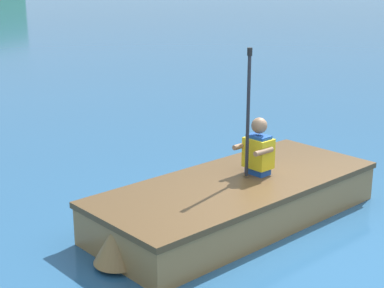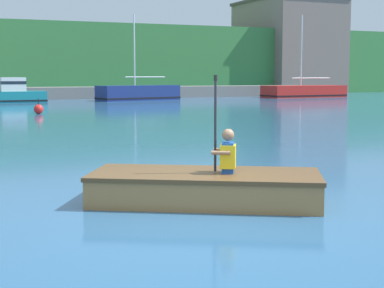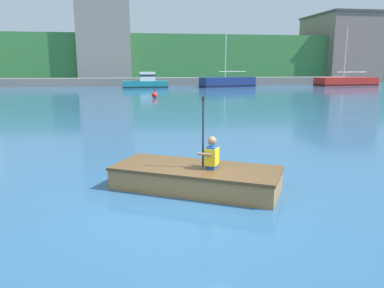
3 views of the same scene
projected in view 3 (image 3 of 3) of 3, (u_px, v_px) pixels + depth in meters
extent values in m
plane|color=#28567F|center=(181.00, 205.00, 6.47)|extent=(300.00, 300.00, 0.00)
cube|color=#387A3D|center=(136.00, 60.00, 57.92)|extent=(120.00, 20.00, 6.36)
cube|color=gray|center=(105.00, 24.00, 49.66)|extent=(6.63, 8.25, 15.36)
cube|color=#75665B|center=(338.00, 49.00, 56.60)|extent=(7.79, 11.12, 9.42)
cube|color=#463D37|center=(341.00, 16.00, 55.60)|extent=(8.09, 11.42, 0.30)
cube|color=slate|center=(138.00, 82.00, 43.83)|extent=(52.90, 2.40, 0.90)
cube|color=red|center=(346.00, 82.00, 43.50)|extent=(7.12, 2.93, 0.96)
cube|color=black|center=(346.00, 84.00, 43.56)|extent=(7.16, 2.98, 0.10)
cylinder|color=silver|center=(346.00, 52.00, 42.73)|extent=(0.10, 0.10, 5.65)
cylinder|color=silver|center=(352.00, 72.00, 43.43)|extent=(3.82, 0.35, 0.07)
cube|color=navy|center=(228.00, 82.00, 40.77)|extent=(6.29, 3.27, 1.07)
cube|color=black|center=(227.00, 85.00, 40.84)|extent=(6.34, 3.32, 0.10)
cylinder|color=silver|center=(226.00, 54.00, 40.03)|extent=(0.10, 0.10, 5.01)
cylinder|color=silver|center=(233.00, 72.00, 40.76)|extent=(3.23, 0.85, 0.07)
cube|color=#197A84|center=(145.00, 84.00, 39.30)|extent=(4.73, 1.64, 0.74)
cube|color=black|center=(145.00, 87.00, 39.35)|extent=(4.77, 1.68, 0.10)
cube|color=silver|center=(147.00, 76.00, 39.17)|extent=(1.62, 1.23, 0.92)
cube|color=#19232D|center=(147.00, 75.00, 39.15)|extent=(1.64, 1.25, 0.20)
cube|color=#A3703D|center=(196.00, 178.00, 7.32)|extent=(3.40, 2.65, 0.44)
cube|color=brown|center=(196.00, 168.00, 7.28)|extent=(3.46, 2.71, 0.06)
cube|color=brown|center=(196.00, 169.00, 7.28)|extent=(2.90, 2.24, 0.02)
cone|color=#A3703D|center=(127.00, 169.00, 7.82)|extent=(0.61, 0.61, 0.40)
cube|color=#A3703D|center=(208.00, 170.00, 7.21)|extent=(0.73, 1.14, 0.03)
cube|color=#1E4CA5|center=(212.00, 157.00, 7.12)|extent=(0.26, 0.29, 0.43)
cube|color=yellow|center=(212.00, 156.00, 7.12)|extent=(0.32, 0.36, 0.32)
sphere|color=#997051|center=(212.00, 141.00, 7.06)|extent=(0.17, 0.17, 0.17)
cylinder|color=#997051|center=(210.00, 151.00, 7.27)|extent=(0.25, 0.17, 0.06)
cylinder|color=#997051|center=(205.00, 154.00, 7.00)|extent=(0.25, 0.17, 0.06)
cylinder|color=#232328|center=(203.00, 132.00, 7.08)|extent=(0.05, 0.05, 1.35)
cylinder|color=black|center=(203.00, 99.00, 6.95)|extent=(0.05, 0.05, 0.08)
sphere|color=red|center=(155.00, 95.00, 27.40)|extent=(0.44, 0.44, 0.44)
cylinder|color=black|center=(154.00, 90.00, 27.32)|extent=(0.04, 0.04, 0.28)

